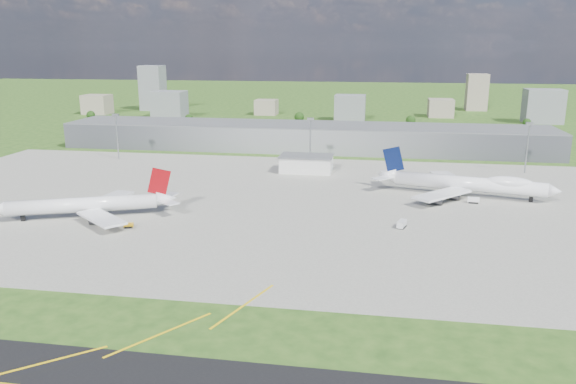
% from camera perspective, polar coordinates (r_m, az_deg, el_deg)
% --- Properties ---
extents(ground, '(1400.00, 1400.00, 0.00)m').
position_cam_1_polar(ground, '(338.47, 1.32, 3.95)').
color(ground, '#254816').
rests_on(ground, ground).
extents(apron, '(360.00, 190.00, 0.08)m').
position_cam_1_polar(apron, '(231.01, -0.09, -1.10)').
color(apron, gray).
rests_on(apron, ground).
extents(terminal, '(300.00, 42.00, 15.00)m').
position_cam_1_polar(terminal, '(351.83, 1.67, 5.59)').
color(terminal, gray).
rests_on(terminal, ground).
extents(ops_building, '(26.00, 16.00, 8.00)m').
position_cam_1_polar(ops_building, '(287.76, 1.88, 2.85)').
color(ops_building, silver).
rests_on(ops_building, ground).
extents(mast_west, '(3.50, 2.00, 25.90)m').
position_cam_1_polar(mast_west, '(331.93, -17.03, 6.20)').
color(mast_west, gray).
rests_on(mast_west, ground).
extents(mast_center, '(3.50, 2.00, 25.90)m').
position_cam_1_polar(mast_center, '(299.99, 2.28, 5.99)').
color(mast_center, gray).
rests_on(mast_center, ground).
extents(mast_east, '(3.50, 2.00, 25.90)m').
position_cam_1_polar(mast_east, '(306.61, 23.22, 5.01)').
color(mast_east, gray).
rests_on(mast_east, ground).
extents(airliner_red_twin, '(63.41, 48.02, 18.13)m').
position_cam_1_polar(airliner_red_twin, '(223.08, -19.47, -1.25)').
color(airliner_red_twin, white).
rests_on(airliner_red_twin, ground).
extents(airliner_blue_quad, '(74.89, 57.87, 19.73)m').
position_cam_1_polar(airliner_blue_quad, '(251.97, 17.86, 0.80)').
color(airliner_blue_quad, white).
rests_on(airliner_blue_quad, ground).
extents(tug_yellow, '(3.68, 2.69, 1.67)m').
position_cam_1_polar(tug_yellow, '(207.20, -15.88, -3.29)').
color(tug_yellow, '#ECA60D').
rests_on(tug_yellow, ground).
extents(van_white_near, '(3.76, 5.66, 2.64)m').
position_cam_1_polar(van_white_near, '(203.17, 11.48, -3.24)').
color(van_white_near, silver).
rests_on(van_white_near, ground).
extents(van_white_far, '(4.84, 2.71, 2.40)m').
position_cam_1_polar(van_white_far, '(242.28, 18.32, -0.82)').
color(van_white_far, white).
rests_on(van_white_far, ground).
extents(bldg_far_w, '(24.00, 20.00, 18.00)m').
position_cam_1_polar(bldg_far_w, '(568.64, -18.82, 8.43)').
color(bldg_far_w, gray).
rests_on(bldg_far_w, ground).
extents(bldg_w, '(28.00, 22.00, 24.00)m').
position_cam_1_polar(bldg_w, '(516.90, -11.95, 8.68)').
color(bldg_w, slate).
rests_on(bldg_w, ground).
extents(bldg_cw, '(20.00, 18.00, 14.00)m').
position_cam_1_polar(bldg_cw, '(533.09, -2.21, 8.61)').
color(bldg_cw, gray).
rests_on(bldg_cw, ground).
extents(bldg_c, '(26.00, 20.00, 22.00)m').
position_cam_1_polar(bldg_c, '(492.77, 6.32, 8.51)').
color(bldg_c, slate).
rests_on(bldg_c, ground).
extents(bldg_ce, '(22.00, 24.00, 16.00)m').
position_cam_1_polar(bldg_ce, '(534.80, 15.24, 8.24)').
color(bldg_ce, gray).
rests_on(bldg_ce, ground).
extents(bldg_e, '(30.00, 22.00, 28.00)m').
position_cam_1_polar(bldg_e, '(519.09, 24.49, 7.94)').
color(bldg_e, slate).
rests_on(bldg_e, ground).
extents(bldg_tall_w, '(22.00, 20.00, 44.00)m').
position_cam_1_polar(bldg_tall_w, '(586.46, -13.58, 10.24)').
color(bldg_tall_w, slate).
rests_on(bldg_tall_w, ground).
extents(bldg_tall_e, '(20.00, 18.00, 36.00)m').
position_cam_1_polar(bldg_tall_e, '(598.33, 18.62, 9.58)').
color(bldg_tall_e, gray).
rests_on(bldg_tall_e, ground).
extents(tree_far_w, '(7.20, 7.20, 8.80)m').
position_cam_1_polar(tree_far_w, '(515.82, -19.40, 7.40)').
color(tree_far_w, '#382314').
rests_on(tree_far_w, ground).
extents(tree_w, '(6.75, 6.75, 8.25)m').
position_cam_1_polar(tree_w, '(474.69, -10.03, 7.40)').
color(tree_w, '#382314').
rests_on(tree_w, ground).
extents(tree_c, '(8.10, 8.10, 9.90)m').
position_cam_1_polar(tree_c, '(467.61, 1.15, 7.63)').
color(tree_c, '#382314').
rests_on(tree_c, ground).
extents(tree_e, '(7.65, 7.65, 9.35)m').
position_cam_1_polar(tree_e, '(458.49, 12.34, 7.12)').
color(tree_e, '#382314').
rests_on(tree_e, ground).
extents(tree_far_e, '(6.30, 6.30, 7.70)m').
position_cam_1_polar(tree_far_e, '(481.46, 23.10, 6.52)').
color(tree_far_e, '#382314').
rests_on(tree_far_e, ground).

